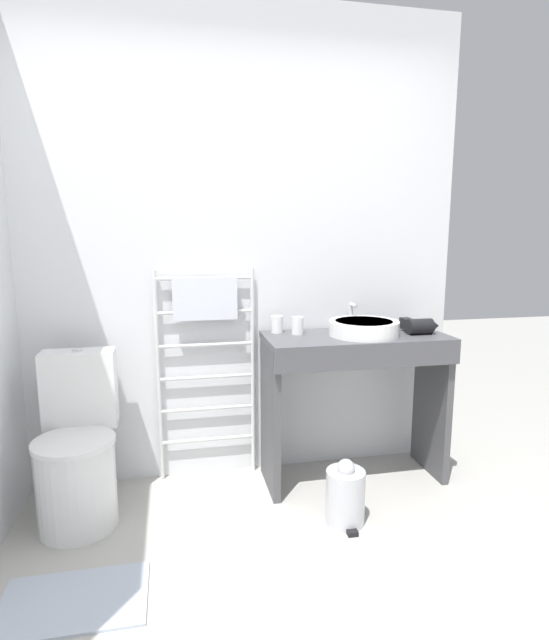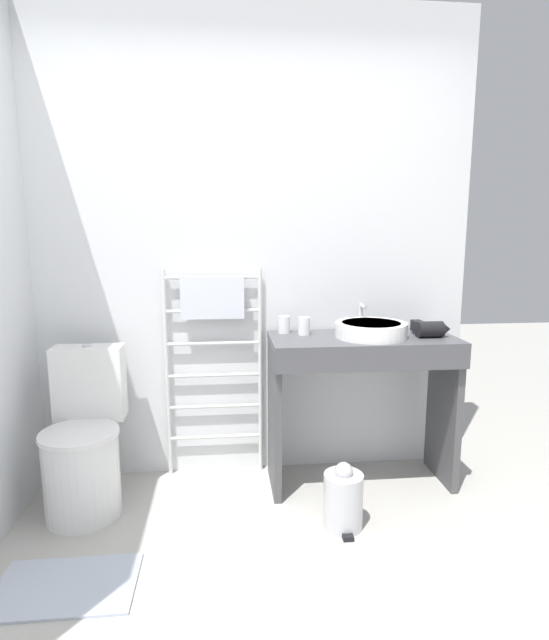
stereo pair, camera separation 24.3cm
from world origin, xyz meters
name	(u,v)px [view 1 (the left image)]	position (x,y,z in m)	size (l,w,h in m)	color
wall_back	(237,248)	(0.00, 1.55, 1.33)	(2.60, 0.12, 2.66)	silver
toilet	(77,457)	(-0.86, 1.11, 0.33)	(0.38, 0.51, 0.84)	white
towel_radiator	(206,332)	(-0.20, 1.44, 0.87)	(0.56, 0.06, 1.22)	silver
vanity_counter	(355,382)	(0.63, 1.23, 0.59)	(1.02, 0.45, 0.86)	#4C4C51
sink_basin	(364,328)	(0.66, 1.23, 0.90)	(0.39, 0.39, 0.08)	white
faucet	(352,312)	(0.66, 1.42, 0.96)	(0.02, 0.10, 0.16)	silver
cup_near_wall	(277,324)	(0.21, 1.40, 0.90)	(0.07, 0.07, 0.10)	white
cup_near_edge	(298,326)	(0.31, 1.33, 0.91)	(0.07, 0.07, 0.10)	white
hair_dryer	(420,326)	(0.99, 1.21, 0.90)	(0.19, 0.19, 0.09)	black
trash_bin	(345,495)	(0.43, 0.81, 0.15)	(0.19, 0.23, 0.33)	silver
bath_mat	(74,601)	(-0.79, 0.51, 0.01)	(0.56, 0.36, 0.01)	#B2BCCC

